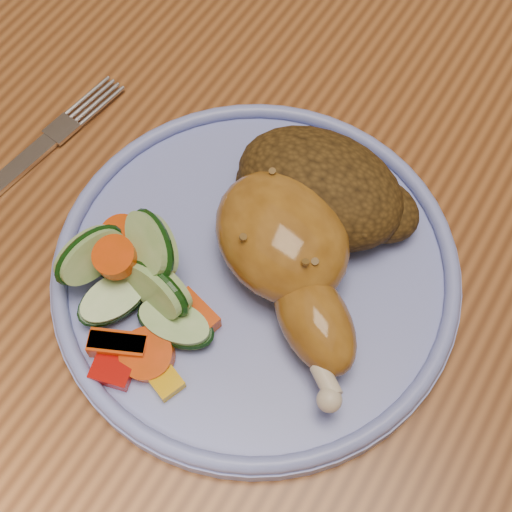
% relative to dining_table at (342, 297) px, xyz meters
% --- Properties ---
extents(ground, '(4.00, 4.00, 0.00)m').
position_rel_dining_table_xyz_m(ground, '(0.00, 0.00, -0.67)').
color(ground, brown).
rests_on(ground, ground).
extents(dining_table, '(0.90, 1.40, 0.75)m').
position_rel_dining_table_xyz_m(dining_table, '(0.00, 0.00, 0.00)').
color(dining_table, brown).
rests_on(dining_table, ground).
extents(plate, '(0.26, 0.26, 0.01)m').
position_rel_dining_table_xyz_m(plate, '(-0.04, -0.05, 0.09)').
color(plate, '#7A88DE').
rests_on(plate, dining_table).
extents(plate_rim, '(0.25, 0.25, 0.01)m').
position_rel_dining_table_xyz_m(plate_rim, '(-0.04, -0.05, 0.10)').
color(plate_rim, '#7A88DE').
rests_on(plate_rim, plate).
extents(chicken_leg, '(0.14, 0.13, 0.05)m').
position_rel_dining_table_xyz_m(chicken_leg, '(-0.02, -0.05, 0.12)').
color(chicken_leg, '#9E6621').
rests_on(chicken_leg, plate).
extents(rice_pilaf, '(0.12, 0.08, 0.05)m').
position_rel_dining_table_xyz_m(rice_pilaf, '(-0.03, 0.01, 0.11)').
color(rice_pilaf, '#452F11').
rests_on(rice_pilaf, plate).
extents(vegetable_pile, '(0.11, 0.11, 0.05)m').
position_rel_dining_table_xyz_m(vegetable_pile, '(-0.09, -0.11, 0.11)').
color(vegetable_pile, '#A50A05').
rests_on(vegetable_pile, plate).
extents(fork, '(0.04, 0.16, 0.00)m').
position_rel_dining_table_xyz_m(fork, '(-0.23, -0.07, 0.09)').
color(fork, silver).
rests_on(fork, dining_table).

